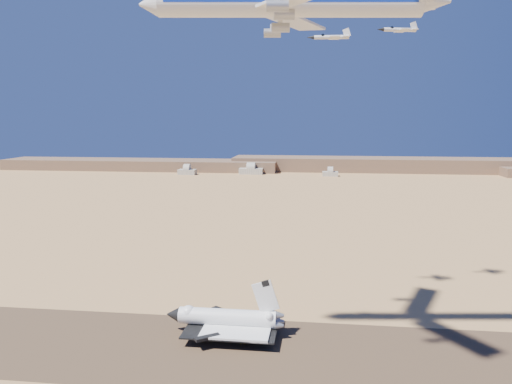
# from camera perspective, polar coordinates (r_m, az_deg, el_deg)

# --- Properties ---
(ground) EXTENTS (1200.00, 1200.00, 0.00)m
(ground) POSITION_cam_1_polar(r_m,az_deg,el_deg) (162.97, -2.42, -17.71)
(ground) COLOR tan
(ground) RESTS_ON ground
(runway) EXTENTS (600.00, 50.00, 0.06)m
(runway) POSITION_cam_1_polar(r_m,az_deg,el_deg) (162.96, -2.42, -17.70)
(runway) COLOR #4E3927
(runway) RESTS_ON ground
(ridgeline) EXTENTS (960.00, 90.00, 18.00)m
(ridgeline) POSITION_cam_1_polar(r_m,az_deg,el_deg) (675.71, 10.53, 2.93)
(ridgeline) COLOR brown
(ridgeline) RESTS_ON ground
(hangars) EXTENTS (200.50, 29.50, 30.00)m
(hangars) POSITION_cam_1_polar(r_m,az_deg,el_deg) (632.37, -1.00, 2.44)
(hangars) COLOR #B2AE9E
(hangars) RESTS_ON ground
(shuttle) EXTENTS (39.78, 24.33, 19.66)m
(shuttle) POSITION_cam_1_polar(r_m,az_deg,el_deg) (171.91, -3.40, -14.33)
(shuttle) COLOR white
(shuttle) RESTS_ON runway
(carrier_747) EXTENTS (83.77, 64.25, 20.80)m
(carrier_747) POSITION_cam_1_polar(r_m,az_deg,el_deg) (142.14, 2.85, 20.63)
(carrier_747) COLOR silver
(crew_a) EXTENTS (0.48, 0.66, 1.68)m
(crew_a) POSITION_cam_1_polar(r_m,az_deg,el_deg) (166.64, -1.75, -16.74)
(crew_a) COLOR #C7700B
(crew_a) RESTS_ON runway
(crew_b) EXTENTS (0.59, 0.88, 1.67)m
(crew_b) POSITION_cam_1_polar(r_m,az_deg,el_deg) (166.93, 0.36, -16.69)
(crew_b) COLOR #C7700B
(crew_b) RESTS_ON runway
(crew_c) EXTENTS (0.87, 1.03, 1.56)m
(crew_c) POSITION_cam_1_polar(r_m,az_deg,el_deg) (166.67, -1.30, -16.76)
(crew_c) COLOR #C7700B
(crew_c) RESTS_ON runway
(chase_jet_d) EXTENTS (15.61, 8.33, 3.89)m
(chase_jet_d) POSITION_cam_1_polar(r_m,az_deg,el_deg) (187.91, 8.51, 17.12)
(chase_jet_d) COLOR silver
(chase_jet_e) EXTENTS (15.38, 8.80, 3.89)m
(chase_jet_e) POSITION_cam_1_polar(r_m,az_deg,el_deg) (201.42, 16.02, 17.41)
(chase_jet_e) COLOR silver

